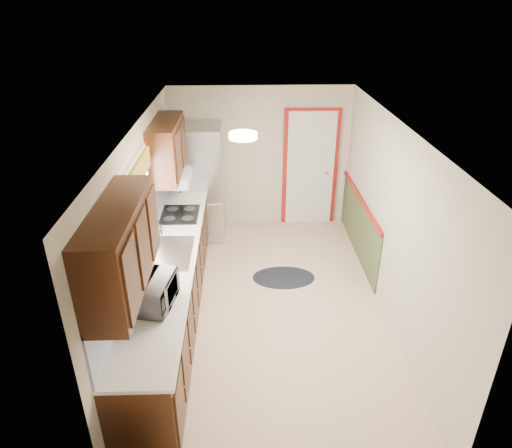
{
  "coord_description": "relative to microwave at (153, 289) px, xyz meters",
  "views": [
    {
      "loc": [
        -0.31,
        -4.9,
        3.7
      ],
      "look_at": [
        -0.15,
        0.12,
        1.15
      ],
      "focal_mm": 32.0,
      "sensor_mm": 36.0,
      "label": 1
    }
  ],
  "objects": [
    {
      "name": "rug",
      "position": [
        1.47,
        1.84,
        -1.12
      ],
      "size": [
        0.91,
        0.59,
        0.01
      ],
      "primitive_type": "ellipsoid",
      "rotation": [
        0.0,
        0.0,
        -0.01
      ],
      "color": "black",
      "rests_on": "ground"
    },
    {
      "name": "microwave",
      "position": [
        0.0,
        0.0,
        0.0
      ],
      "size": [
        0.38,
        0.58,
        0.36
      ],
      "primitive_type": "imported",
      "rotation": [
        0.0,
        0.0,
        1.41
      ],
      "color": "white",
      "rests_on": "kitchen_run"
    },
    {
      "name": "ceiling_fixture",
      "position": [
        0.9,
        0.99,
        1.24
      ],
      "size": [
        0.3,
        0.3,
        0.06
      ],
      "primitive_type": "cylinder",
      "color": "#FFD88C",
      "rests_on": "room_shell"
    },
    {
      "name": "back_wall_trim",
      "position": [
        2.19,
        3.4,
        -0.23
      ],
      "size": [
        1.12,
        2.3,
        2.08
      ],
      "color": "maroon",
      "rests_on": "ground"
    },
    {
      "name": "room_shell",
      "position": [
        1.2,
        1.19,
        0.08
      ],
      "size": [
        3.2,
        5.2,
        2.52
      ],
      "color": "beige",
      "rests_on": "ground"
    },
    {
      "name": "refrigerator",
      "position": [
        0.18,
        3.24,
        -0.18
      ],
      "size": [
        0.79,
        0.79,
        1.88
      ],
      "rotation": [
        0.0,
        0.0,
        -0.01
      ],
      "color": "#B7B7BC",
      "rests_on": "ground"
    },
    {
      "name": "kitchen_run",
      "position": [
        -0.04,
        0.9,
        -0.31
      ],
      "size": [
        0.63,
        4.0,
        2.2
      ],
      "color": "#33180B",
      "rests_on": "ground"
    },
    {
      "name": "cooktop",
      "position": [
        0.01,
        2.04,
        -0.17
      ],
      "size": [
        0.51,
        0.62,
        0.02
      ],
      "primitive_type": "cube",
      "color": "black",
      "rests_on": "kitchen_run"
    }
  ]
}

